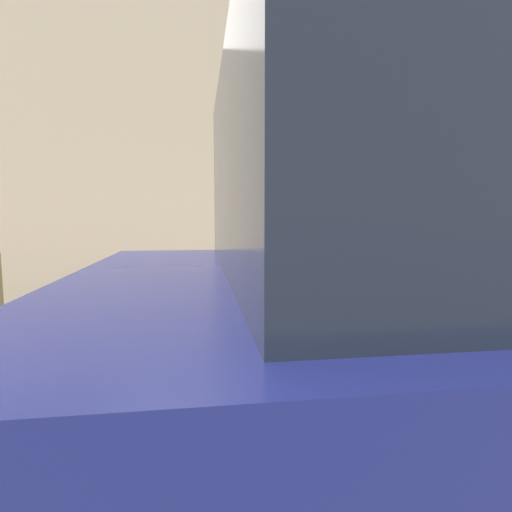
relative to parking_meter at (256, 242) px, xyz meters
name	(u,v)px	position (x,y,z in m)	size (l,w,h in m)	color
ground_plane	(350,489)	(0.22, -1.22, -1.13)	(60.00, 60.00, 0.00)	slate
sidewalk	(259,339)	(0.22, 0.98, -1.07)	(24.00, 2.80, 0.14)	#BCB7AD
building_facade	(224,143)	(0.22, 3.87, 1.40)	(24.00, 0.30, 5.07)	tan
parking_meter	(256,242)	(0.00, 0.00, 0.00)	(0.20, 0.15, 1.47)	#2D2D30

